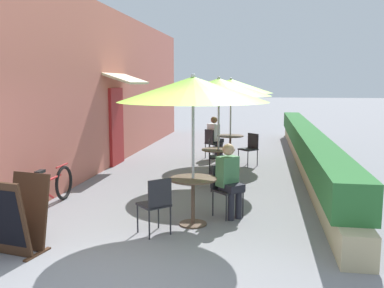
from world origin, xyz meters
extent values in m
plane|color=gray|center=(0.00, 0.00, 0.00)|extent=(120.00, 120.00, 0.00)
cube|color=#C66B5B|center=(-2.55, 7.24, 2.10)|extent=(0.24, 14.47, 4.20)
cube|color=maroon|center=(-2.39, 6.51, 1.05)|extent=(0.08, 0.96, 2.10)
cube|color=beige|center=(-2.08, 6.51, 2.35)|extent=(0.78, 1.80, 0.30)
cube|color=tan|center=(2.75, 7.14, 0.23)|extent=(0.44, 13.47, 0.45)
cube|color=#2D6B33|center=(2.75, 7.14, 0.73)|extent=(0.60, 12.80, 0.56)
cylinder|color=brown|center=(0.51, 1.82, 0.01)|extent=(0.44, 0.44, 0.02)
cylinder|color=brown|center=(0.51, 1.82, 0.38)|extent=(0.06, 0.06, 0.74)
cylinder|color=brown|center=(0.51, 1.82, 0.75)|extent=(0.75, 0.75, 0.02)
cylinder|color=#B7B7BC|center=(0.51, 1.82, 1.15)|extent=(0.04, 0.04, 2.29)
cone|color=#8CD138|center=(0.51, 1.82, 2.15)|extent=(2.33, 2.33, 0.39)
sphere|color=#B7B7BC|center=(0.51, 1.82, 2.35)|extent=(0.07, 0.07, 0.07)
cube|color=#232328|center=(-0.01, 1.32, 0.45)|extent=(0.57, 0.57, 0.04)
cube|color=#232328|center=(0.12, 1.19, 0.66)|extent=(0.29, 0.29, 0.42)
cylinder|color=#232328|center=(0.00, 1.58, 0.23)|extent=(0.02, 0.02, 0.45)
cylinder|color=#232328|center=(-0.26, 1.32, 0.23)|extent=(0.02, 0.02, 0.45)
cylinder|color=#232328|center=(0.25, 1.32, 0.23)|extent=(0.02, 0.02, 0.45)
cylinder|color=#232328|center=(-0.01, 1.07, 0.23)|extent=(0.02, 0.02, 0.45)
cube|color=#232328|center=(1.02, 2.32, 0.45)|extent=(0.57, 0.57, 0.04)
cube|color=#232328|center=(0.89, 2.46, 0.66)|extent=(0.29, 0.29, 0.42)
cylinder|color=#232328|center=(1.02, 2.07, 0.23)|extent=(0.02, 0.02, 0.45)
cylinder|color=#232328|center=(1.27, 2.32, 0.23)|extent=(0.02, 0.02, 0.45)
cylinder|color=#232328|center=(0.76, 2.33, 0.23)|extent=(0.02, 0.02, 0.45)
cylinder|color=#232328|center=(1.02, 2.58, 0.23)|extent=(0.02, 0.02, 0.45)
cylinder|color=#23232D|center=(1.09, 2.14, 0.24)|extent=(0.11, 0.11, 0.47)
cylinder|color=#23232D|center=(1.20, 2.25, 0.24)|extent=(0.11, 0.11, 0.47)
cube|color=#23232D|center=(1.08, 2.26, 0.53)|extent=(0.47, 0.47, 0.12)
cube|color=#4C8456|center=(1.01, 2.34, 0.78)|extent=(0.40, 0.39, 0.50)
sphere|color=tan|center=(1.02, 2.32, 1.15)|extent=(0.20, 0.20, 0.20)
cylinder|color=brown|center=(0.60, 4.82, 0.01)|extent=(0.44, 0.44, 0.02)
cylinder|color=brown|center=(0.60, 4.82, 0.38)|extent=(0.06, 0.06, 0.74)
cylinder|color=brown|center=(0.60, 4.82, 0.75)|extent=(0.75, 0.75, 0.02)
cylinder|color=#B7B7BC|center=(0.60, 4.82, 1.15)|extent=(0.04, 0.04, 2.29)
cone|color=#8CD138|center=(0.60, 4.82, 2.15)|extent=(2.33, 2.33, 0.39)
sphere|color=#B7B7BC|center=(0.60, 4.82, 2.35)|extent=(0.07, 0.07, 0.07)
cube|color=#232328|center=(0.70, 4.11, 0.45)|extent=(0.45, 0.45, 0.04)
cube|color=#232328|center=(0.88, 4.14, 0.66)|extent=(0.08, 0.38, 0.42)
cylinder|color=#232328|center=(0.50, 4.26, 0.23)|extent=(0.02, 0.02, 0.45)
cylinder|color=#232328|center=(0.55, 3.90, 0.23)|extent=(0.02, 0.02, 0.45)
cylinder|color=#232328|center=(0.85, 4.31, 0.23)|extent=(0.02, 0.02, 0.45)
cylinder|color=#232328|center=(0.90, 3.96, 0.23)|extent=(0.02, 0.02, 0.45)
cube|color=#232328|center=(0.49, 5.53, 0.45)|extent=(0.45, 0.45, 0.04)
cube|color=#232328|center=(0.31, 5.50, 0.66)|extent=(0.08, 0.38, 0.42)
cylinder|color=#232328|center=(0.70, 5.38, 0.23)|extent=(0.02, 0.02, 0.45)
cylinder|color=#232328|center=(0.65, 5.73, 0.23)|extent=(0.02, 0.02, 0.45)
cylinder|color=#232328|center=(0.34, 5.32, 0.23)|extent=(0.02, 0.02, 0.45)
cylinder|color=#232328|center=(0.29, 5.68, 0.23)|extent=(0.02, 0.02, 0.45)
cylinder|color=brown|center=(0.67, 7.37, 0.01)|extent=(0.44, 0.44, 0.02)
cylinder|color=brown|center=(0.67, 7.37, 0.38)|extent=(0.06, 0.06, 0.74)
cylinder|color=brown|center=(0.67, 7.37, 0.75)|extent=(0.75, 0.75, 0.02)
cylinder|color=#B7B7BC|center=(0.67, 7.37, 1.15)|extent=(0.04, 0.04, 2.29)
cone|color=#8CD138|center=(0.67, 7.37, 2.15)|extent=(2.33, 2.33, 0.39)
sphere|color=#B7B7BC|center=(0.67, 7.37, 2.35)|extent=(0.07, 0.07, 0.07)
cube|color=#232328|center=(0.15, 7.86, 0.45)|extent=(0.57, 0.57, 0.04)
cube|color=#232328|center=(0.03, 7.72, 0.66)|extent=(0.30, 0.28, 0.42)
cylinder|color=#232328|center=(0.41, 7.87, 0.23)|extent=(0.02, 0.02, 0.45)
cylinder|color=#232328|center=(0.15, 8.11, 0.23)|extent=(0.02, 0.02, 0.45)
cylinder|color=#232328|center=(0.16, 7.60, 0.23)|extent=(0.02, 0.02, 0.45)
cylinder|color=#232328|center=(-0.10, 7.85, 0.23)|extent=(0.02, 0.02, 0.45)
cylinder|color=#23232D|center=(0.33, 7.93, 0.24)|extent=(0.11, 0.11, 0.47)
cylinder|color=#23232D|center=(0.22, 8.04, 0.24)|extent=(0.11, 0.11, 0.47)
cube|color=#23232D|center=(0.21, 7.92, 0.53)|extent=(0.47, 0.47, 0.12)
cube|color=white|center=(0.14, 7.84, 0.78)|extent=(0.40, 0.39, 0.50)
sphere|color=brown|center=(0.15, 7.86, 1.15)|extent=(0.20, 0.20, 0.20)
cube|color=#232328|center=(1.20, 6.87, 0.45)|extent=(0.57, 0.57, 0.04)
cube|color=#232328|center=(1.32, 7.01, 0.66)|extent=(0.30, 0.28, 0.42)
cylinder|color=#232328|center=(0.94, 6.87, 0.23)|extent=(0.02, 0.02, 0.45)
cylinder|color=#232328|center=(1.20, 6.62, 0.23)|extent=(0.02, 0.02, 0.45)
cylinder|color=#232328|center=(1.19, 7.13, 0.23)|extent=(0.02, 0.02, 0.45)
cylinder|color=#232328|center=(1.45, 6.88, 0.23)|extent=(0.02, 0.02, 0.45)
torus|color=black|center=(-2.20, 2.88, 0.33)|extent=(0.06, 0.66, 0.66)
torus|color=black|center=(-2.20, 1.77, 0.33)|extent=(0.06, 0.66, 0.66)
cylinder|color=#B21E1E|center=(-2.20, 2.32, 0.51)|extent=(0.04, 0.87, 0.04)
cylinder|color=#B21E1E|center=(-2.20, 2.13, 0.35)|extent=(0.04, 0.64, 0.42)
cylinder|color=#B21E1E|center=(-2.20, 2.02, 0.61)|extent=(0.04, 0.04, 0.23)
cube|color=black|center=(-2.20, 2.02, 0.72)|extent=(0.10, 0.22, 0.05)
cylinder|color=#B21E1E|center=(-2.20, 2.84, 0.68)|extent=(0.03, 0.46, 0.03)
cube|color=#422819|center=(-1.55, 0.53, 0.52)|extent=(0.63, 0.34, 1.03)
cube|color=black|center=(-1.55, 0.55, 0.54)|extent=(0.51, 0.25, 0.78)
cube|color=#422819|center=(-1.63, 0.13, 0.52)|extent=(0.63, 0.34, 1.03)
cube|color=black|center=(-1.63, 0.11, 0.54)|extent=(0.51, 0.25, 0.78)
cube|color=#422819|center=(-1.32, 0.28, 0.01)|extent=(0.15, 0.48, 0.02)
cube|color=#422819|center=(-1.87, 0.38, 0.01)|extent=(0.15, 0.48, 0.02)
camera|label=1|loc=(1.56, -4.67, 2.26)|focal=40.00mm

